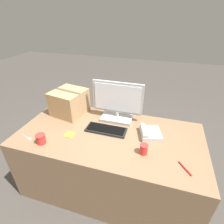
% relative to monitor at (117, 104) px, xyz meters
% --- Properties ---
extents(ground_plane, '(12.00, 12.00, 0.00)m').
position_rel_monitor_xyz_m(ground_plane, '(-0.00, -0.29, -0.91)').
color(ground_plane, '#47423D').
extents(office_desk, '(1.80, 0.90, 0.73)m').
position_rel_monitor_xyz_m(office_desk, '(-0.00, -0.29, -0.55)').
color(office_desk, '#8C6B4C').
rests_on(office_desk, ground_plane).
extents(monitor, '(0.54, 0.25, 0.43)m').
position_rel_monitor_xyz_m(monitor, '(0.00, 0.00, 0.00)').
color(monitor, '#B7B7B7').
rests_on(monitor, office_desk).
extents(keyboard, '(0.41, 0.16, 0.03)m').
position_rel_monitor_xyz_m(keyboard, '(-0.05, -0.26, -0.17)').
color(keyboard, black).
rests_on(keyboard, office_desk).
extents(desk_phone, '(0.24, 0.26, 0.08)m').
position_rel_monitor_xyz_m(desk_phone, '(0.38, -0.21, -0.15)').
color(desk_phone, beige).
rests_on(desk_phone, office_desk).
extents(paper_cup_left, '(0.09, 0.09, 0.09)m').
position_rel_monitor_xyz_m(paper_cup_left, '(-0.55, -0.60, -0.13)').
color(paper_cup_left, red).
rests_on(paper_cup_left, office_desk).
extents(paper_cup_right, '(0.07, 0.07, 0.09)m').
position_rel_monitor_xyz_m(paper_cup_right, '(0.36, -0.47, -0.13)').
color(paper_cup_right, red).
rests_on(paper_cup_right, office_desk).
extents(spoon, '(0.14, 0.06, 0.00)m').
position_rel_monitor_xyz_m(spoon, '(-0.72, -0.58, -0.18)').
color(spoon, '#B2B2B7').
rests_on(spoon, office_desk).
extents(cardboard_box, '(0.40, 0.40, 0.28)m').
position_rel_monitor_xyz_m(cardboard_box, '(-0.56, -0.04, -0.04)').
color(cardboard_box, tan).
rests_on(cardboard_box, office_desk).
extents(pen_marker, '(0.10, 0.12, 0.01)m').
position_rel_monitor_xyz_m(pen_marker, '(0.69, -0.54, -0.17)').
color(pen_marker, red).
rests_on(pen_marker, office_desk).
extents(sticky_note_pad, '(0.09, 0.09, 0.01)m').
position_rel_monitor_xyz_m(sticky_note_pad, '(-0.37, -0.42, -0.18)').
color(sticky_note_pad, gold).
rests_on(sticky_note_pad, office_desk).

